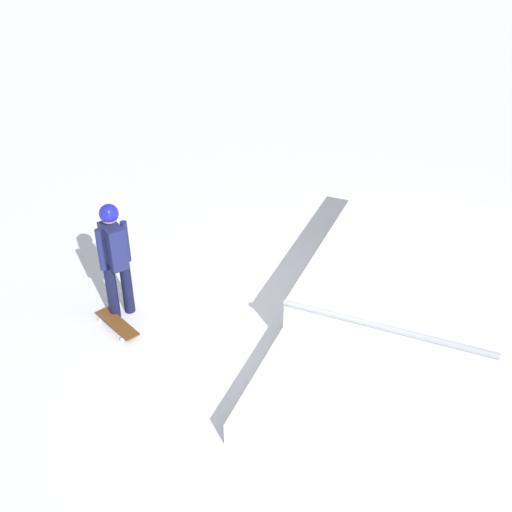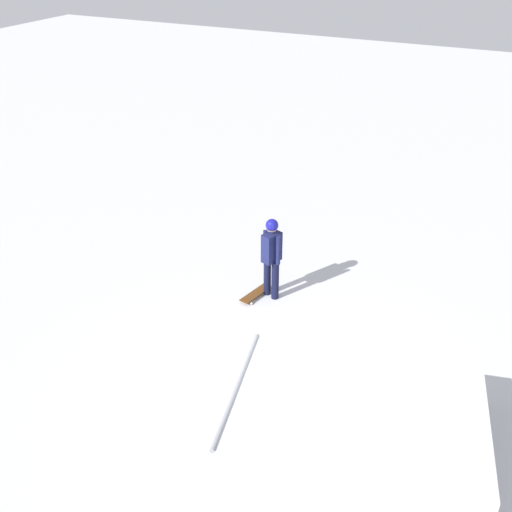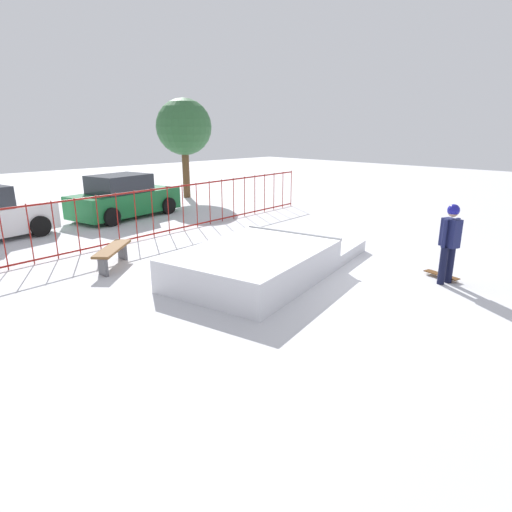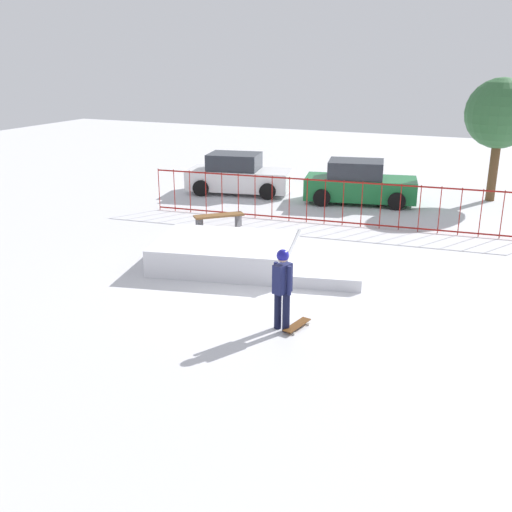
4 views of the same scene
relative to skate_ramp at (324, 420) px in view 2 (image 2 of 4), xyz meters
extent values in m
plane|color=silver|center=(0.99, -0.59, -0.32)|extent=(60.00, 60.00, 0.00)
cube|color=silver|center=(-0.47, -0.10, 0.03)|extent=(4.08, 3.32, 0.70)
cube|color=silver|center=(2.17, 0.48, -0.17)|extent=(2.32, 2.93, 0.30)
cylinder|color=gray|center=(1.29, 0.29, 0.38)|extent=(0.65, 2.55, 0.08)
cylinder|color=black|center=(2.42, -3.21, 0.09)|extent=(0.15, 0.15, 0.82)
cylinder|color=black|center=(2.21, -3.13, 0.09)|extent=(0.15, 0.15, 0.82)
cube|color=#191E4C|center=(2.32, -3.17, 0.80)|extent=(0.33, 0.43, 0.60)
cylinder|color=#191E4C|center=(2.48, -3.23, 0.80)|extent=(0.09, 0.09, 0.60)
cylinder|color=#191E4C|center=(2.15, -3.11, 0.80)|extent=(0.09, 0.09, 0.60)
sphere|color=tan|center=(2.32, -3.17, 1.25)|extent=(0.22, 0.22, 0.22)
sphere|color=navy|center=(2.32, -3.17, 1.28)|extent=(0.25, 0.25, 0.25)
cube|color=#593314|center=(2.58, -2.99, -0.23)|extent=(0.36, 0.82, 0.02)
cylinder|color=silver|center=(2.64, -3.29, -0.29)|extent=(0.04, 0.06, 0.06)
cylinder|color=silver|center=(2.41, -3.24, -0.29)|extent=(0.04, 0.06, 0.06)
cylinder|color=silver|center=(2.75, -2.74, -0.29)|extent=(0.04, 0.06, 0.06)
cylinder|color=silver|center=(2.53, -2.70, -0.29)|extent=(0.04, 0.06, 0.06)
camera|label=1|loc=(7.03, 2.48, 5.27)|focal=45.20mm
camera|label=2|loc=(-2.10, 6.63, 6.65)|focal=44.13mm
camera|label=3|loc=(-6.76, -6.54, 2.91)|focal=30.21mm
camera|label=4|loc=(6.25, -13.52, 5.02)|focal=41.87mm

